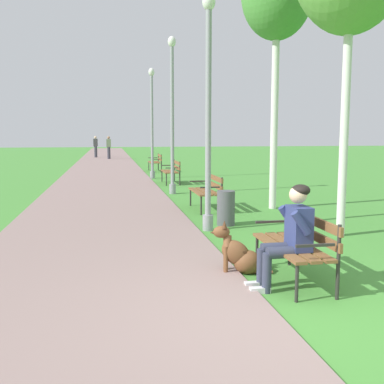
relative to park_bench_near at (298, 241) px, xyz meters
The scene contains 14 objects.
ground_plane 1.28m from the park_bench_near, 111.82° to the right, with size 120.00×120.00×0.00m, color #478E38.
paved_path 23.05m from the park_bench_near, 96.13° to the left, with size 3.64×60.00×0.04m, color gray.
park_bench_near is the anchor object (origin of this frame).
park_bench_mid 5.53m from the park_bench_near, 89.49° to the left, with size 0.55×1.50×0.85m.
park_bench_far 11.55m from the park_bench_near, 89.97° to the left, with size 0.55×1.50×0.85m.
park_bench_furthest 17.19m from the park_bench_near, 90.03° to the left, with size 0.55×1.50×0.85m.
person_seated_on_near_bench 0.36m from the park_bench_near, 130.94° to the right, with size 0.74×0.49×1.25m.
dog_brown 0.80m from the park_bench_near, 145.76° to the left, with size 0.82×0.37×0.71m.
lamp_post_near 3.66m from the park_bench_near, 98.08° to the left, with size 0.24×0.24×4.36m.
lamp_post_mid 8.87m from the park_bench_near, 92.49° to the left, with size 0.24×0.24×4.69m.
lamp_post_far 13.78m from the park_bench_near, 92.18° to the left, with size 0.24×0.24×4.45m.
litter_bin 3.62m from the park_bench_near, 89.83° to the left, with size 0.36×0.36×0.70m, color #515156.
pedestrian_distant 28.31m from the park_bench_near, 94.57° to the left, with size 0.32×0.22×1.65m.
pedestrian_further_distant 30.81m from the park_bench_near, 96.03° to the left, with size 0.32×0.22×1.65m.
Camera 1 is at (-1.86, -4.19, 1.84)m, focal length 43.18 mm.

